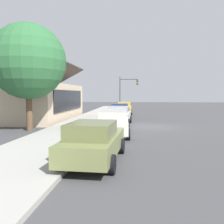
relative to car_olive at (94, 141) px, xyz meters
name	(u,v)px	position (x,y,z in m)	size (l,w,h in m)	color
ground_plane	(151,127)	(10.59, -2.82, -0.82)	(120.00, 120.00, 0.00)	#424244
sidewalk_curb	(82,125)	(10.59, 2.78, -0.74)	(60.00, 4.20, 0.16)	#A3A099
car_olive	(94,141)	(0.00, 0.00, 0.00)	(4.84, 2.20, 1.59)	olive
car_ivory	(113,123)	(5.98, -0.21, 0.00)	(4.59, 2.19, 1.59)	silver
car_silver	(119,115)	(11.72, -0.17, 0.00)	(4.71, 2.09, 1.59)	silver
car_navy	(120,111)	(17.33, 0.08, 0.00)	(4.47, 2.11, 1.59)	navy
car_mustard	(124,108)	(23.09, -0.11, 0.00)	(4.66, 2.12, 1.59)	gold
storefront_building	(32,100)	(15.80, 9.17, 1.14)	(13.23, 8.20, 5.84)	#CCB293
shade_tree	(28,62)	(7.76, 5.98, 4.09)	(5.33, 5.33, 7.58)	brown
traffic_light_main	(127,88)	(28.20, -0.28, 2.68)	(0.37, 2.79, 5.20)	#383833
utility_pole_wooden	(58,79)	(12.65, 5.38, 3.11)	(1.80, 0.24, 7.50)	brown
fire_hydrant_red	(100,119)	(11.25, 1.38, -0.32)	(0.22, 0.22, 0.71)	red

